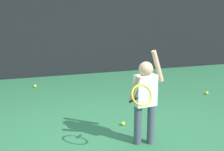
% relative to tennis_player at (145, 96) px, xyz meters
% --- Properties ---
extents(ground_plane, '(20.00, 20.00, 0.00)m').
position_rel_tennis_player_xyz_m(ground_plane, '(-0.53, 0.27, -0.73)').
color(ground_plane, '#2D7247').
extents(back_fence_windscreen, '(11.59, 0.08, 3.63)m').
position_rel_tennis_player_xyz_m(back_fence_windscreen, '(-0.53, 4.30, 1.09)').
color(back_fence_windscreen, black).
rests_on(back_fence_windscreen, ground).
extents(fence_post_2, '(0.09, 0.09, 3.78)m').
position_rel_tennis_player_xyz_m(fence_post_2, '(1.35, 4.36, 1.16)').
color(fence_post_2, slate).
rests_on(fence_post_2, ground).
extents(tennis_player, '(0.67, 0.63, 1.35)m').
position_rel_tennis_player_xyz_m(tennis_player, '(0.00, 0.00, 0.00)').
color(tennis_player, '#3F4C59').
rests_on(tennis_player, ground).
extents(tennis_ball_3, '(0.07, 0.07, 0.07)m').
position_rel_tennis_player_xyz_m(tennis_ball_3, '(-1.34, 3.34, -0.69)').
color(tennis_ball_3, '#CCE033').
rests_on(tennis_ball_3, ground).
extents(tennis_ball_6, '(0.07, 0.07, 0.07)m').
position_rel_tennis_player_xyz_m(tennis_ball_6, '(-0.08, 0.71, -0.69)').
color(tennis_ball_6, '#CCE033').
rests_on(tennis_ball_6, ground).
extents(tennis_ball_7, '(0.07, 0.07, 0.07)m').
position_rel_tennis_player_xyz_m(tennis_ball_7, '(2.15, 1.78, -0.69)').
color(tennis_ball_7, '#CCE033').
rests_on(tennis_ball_7, ground).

